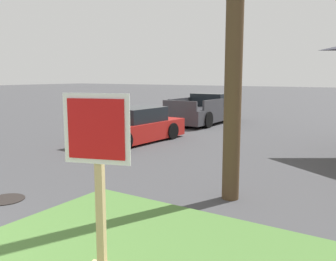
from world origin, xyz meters
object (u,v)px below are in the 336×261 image
manhole_cover (6,199)px  stop_sign (99,187)px  parked_sedan_red (133,127)px  pickup_truck_charcoal (205,111)px

manhole_cover → stop_sign: bearing=-16.9°
stop_sign → manhole_cover: bearing=163.1°
manhole_cover → parked_sedan_red: 6.63m
manhole_cover → pickup_truck_charcoal: (-2.12, 12.56, 0.61)m
pickup_truck_charcoal → stop_sign: bearing=-67.5°
stop_sign → parked_sedan_red: bearing=126.0°
stop_sign → pickup_truck_charcoal: bearing=112.5°
manhole_cover → pickup_truck_charcoal: 12.75m
parked_sedan_red → pickup_truck_charcoal: (-0.27, 6.21, 0.07)m
stop_sign → parked_sedan_red: size_ratio=0.49×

